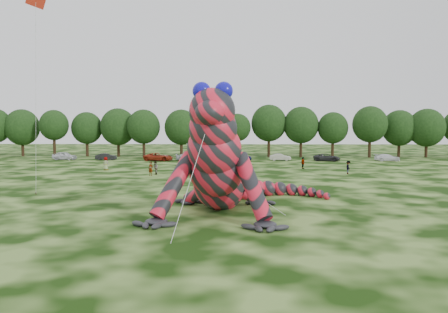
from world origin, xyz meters
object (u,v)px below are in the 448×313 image
Objects in this scene: tree_5 at (118,132)px; car_1 at (106,157)px; tree_7 at (181,133)px; tree_10 at (269,131)px; flying_kite at (36,17)px; car_0 at (65,156)px; car_5 at (280,157)px; inflatable_gecko at (221,148)px; tree_13 at (370,132)px; tree_12 at (333,135)px; spectator_3 at (303,163)px; tree_11 at (301,132)px; spectator_0 at (151,169)px; tree_14 at (399,134)px; car_4 at (240,157)px; car_6 at (327,157)px; tree_3 at (54,133)px; spectator_1 at (155,168)px; tree_2 at (22,133)px; tree_4 at (87,134)px; car_7 at (387,158)px; tree_15 at (427,133)px; car_3 at (188,157)px; spectator_4 at (106,164)px; spectator_2 at (348,167)px; tree_9 at (237,135)px; tree_6 at (144,133)px; tree_8 at (211,135)px.

tree_5 reaches higher than car_1.
tree_7 is 0.90× the size of tree_10.
flying_kite is 47.81m from car_0.
tree_5 is 33.56m from car_5.
tree_13 is at bearing 68.49° from inflatable_gecko.
tree_12 is 5.26× the size of spectator_3.
spectator_0 is (-23.70, -33.83, -4.15)m from tree_11.
tree_10 reaches higher than tree_14.
car_4 is 0.91× the size of car_6.
tree_3 is at bearing -177.99° from tree_10.
spectator_1 is 0.96× the size of spectator_0.
tree_4 is at bearing -0.21° from tree_2.
car_6 is 10.67m from car_7.
tree_5 is 10.23m from car_1.
car_6 is at bearing 74.42° from inflatable_gecko.
car_3 is at bearing -168.29° from tree_15.
tree_12 is 2.03× the size of car_0.
spectator_3 is (33.57, -24.83, -4.05)m from tree_5.
tree_13 is (42.73, 50.97, -9.98)m from flying_kite.
flying_kite reaches higher than tree_3.
spectator_4 is 33.15m from spectator_2.
tree_15 reaches higher than spectator_4.
tree_9 is 1.99× the size of car_3.
tree_11 is at bearing 2.76° from tree_6.
tree_13 is at bearing 50.03° from flying_kite.
tree_3 reaches higher than car_4.
spectator_0 is (13.21, -34.07, -4.02)m from tree_5.
tree_8 is at bearing 139.68° from spectator_1.
tree_4 reaches higher than car_7.
inflatable_gecko is at bearing -121.22° from tree_14.
tree_11 is at bearing -114.46° from spectator_4.
spectator_3 is (-3.34, -24.58, -4.18)m from tree_11.
spectator_1 is (13.38, -23.62, 0.23)m from car_1.
tree_5 is 1.09× the size of tree_12.
spectator_0 is at bearing -60.14° from tree_4.
car_1 is (-23.99, -8.21, -3.72)m from tree_9.
car_4 is at bearing -13.85° from tree_3.
spectator_3 is at bearing 130.79° from car_7.
inflatable_gecko is at bearing -72.33° from tree_6.
spectator_2 is (-23.20, -30.75, -3.95)m from tree_15.
tree_15 is at bearing -78.29° from car_3.
tree_9 reaches higher than spectator_1.
tree_6 reaches higher than spectator_0.
tree_10 reaches higher than spectator_2.
car_0 reaches higher than car_4.
tree_2 is 52.86m from car_5.
spectator_4 is (-7.53, -25.62, -3.81)m from tree_7.
car_5 is (-5.07, -9.49, -4.41)m from tree_11.
spectator_2 reaches higher than car_5.
tree_13 is 2.29× the size of car_0.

